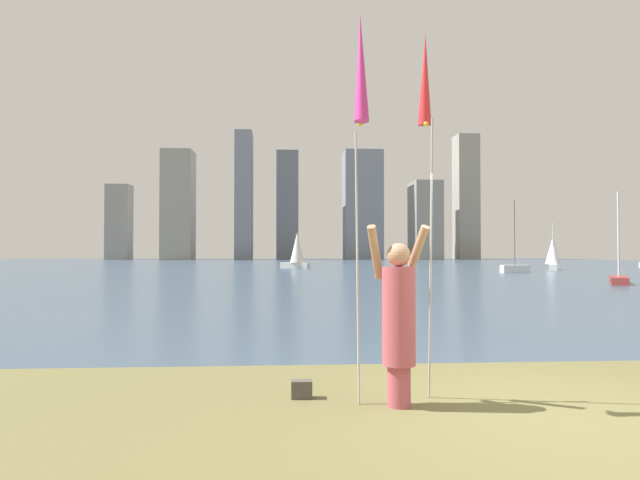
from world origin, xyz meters
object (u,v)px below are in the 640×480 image
sailboat_4 (515,268)px  sailboat_1 (297,251)px  kite_flag_left (361,78)px  kite_flag_right (425,91)px  person (399,317)px  sailboat_0 (619,278)px  sailboat_5 (553,253)px  bag (302,389)px

sailboat_4 → sailboat_1: bearing=142.8°
sailboat_1 → sailboat_4: sailboat_4 is taller
kite_flag_left → sailboat_4: bearing=64.5°
sailboat_4 → kite_flag_right: bearing=-114.7°
sailboat_4 → kite_flag_left: bearing=-115.5°
person → kite_flag_left: 2.56m
person → sailboat_1: 48.02m
kite_flag_left → sailboat_4: sailboat_4 is taller
kite_flag_right → sailboat_1: bearing=90.5°
kite_flag_right → sailboat_4: 38.71m
kite_flag_left → sailboat_0: sailboat_0 is taller
sailboat_5 → bag: bearing=-119.9°
kite_flag_right → bag: (-1.43, -0.04, -3.40)m
kite_flag_left → kite_flag_right: kite_flag_left is taller
kite_flag_left → kite_flag_right: 0.95m
sailboat_4 → sailboat_5: bearing=42.6°
bag → sailboat_0: bearing=50.9°
sailboat_1 → person: bearing=-90.0°
sailboat_1 → sailboat_4: (16.52, -12.52, -1.34)m
person → sailboat_1: (-0.00, 48.01, 0.73)m
sailboat_0 → sailboat_1: 31.40m
kite_flag_left → sailboat_1: size_ratio=0.97×
kite_flag_right → sailboat_4: size_ratio=0.74×
person → bag: (-1.02, 0.39, -0.85)m
bag → sailboat_0: sailboat_0 is taller
bag → sailboat_1: (1.01, 47.62, 1.57)m
kite_flag_left → sailboat_0: (15.95, 20.82, -3.19)m
kite_flag_right → bag: size_ratio=17.82×
sailboat_1 → sailboat_5: 23.33m
kite_flag_left → sailboat_0: bearing=52.6°
person → sailboat_0: sailboat_0 is taller
kite_flag_left → sailboat_5: (22.56, 40.74, -2.02)m
bag → sailboat_1: size_ratio=0.05×
sailboat_0 → sailboat_4: size_ratio=0.83×
kite_flag_left → sailboat_5: kite_flag_left is taller
sailboat_4 → person: bearing=-114.9°
person → bag: size_ratio=8.27×
sailboat_1 → sailboat_5: sailboat_1 is taller
kite_flag_left → sailboat_1: bearing=89.5°
kite_flag_right → sailboat_5: (21.74, 40.25, -2.04)m
person → sailboat_5: (22.15, 40.68, 0.51)m
sailboat_0 → sailboat_1: size_ratio=1.08×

